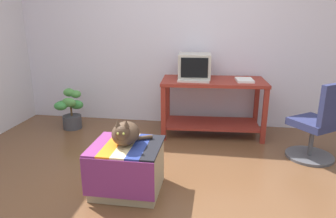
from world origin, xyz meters
The scene contains 10 objects.
ground_plane centered at (0.00, 0.00, 0.00)m, with size 14.00×14.00×0.00m, color brown.
back_wall centered at (0.00, 2.05, 1.30)m, with size 8.00×0.10×2.60m, color silver.
desk centered at (0.48, 1.60, 0.51)m, with size 1.37×0.73×0.74m.
tv_monitor centered at (0.23, 1.69, 0.90)m, with size 0.44×0.43×0.32m.
keyboard centered at (0.24, 1.44, 0.76)m, with size 0.40×0.15×0.02m, color beige.
book centered at (0.87, 1.58, 0.76)m, with size 0.21×0.28×0.03m, color white.
ottoman_with_blanket centered at (-0.25, 0.03, 0.23)m, with size 0.62×0.57×0.45m.
cat centered at (-0.25, 0.04, 0.56)m, with size 0.35×0.36×0.26m.
potted_plant centered at (-1.49, 1.50, 0.26)m, with size 0.41×0.33×0.56m.
office_chair centered at (1.64, 0.98, 0.39)m, with size 0.59×0.59×0.89m.
Camera 1 is at (0.51, -2.40, 1.55)m, focal length 33.14 mm.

